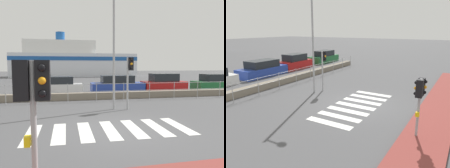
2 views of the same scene
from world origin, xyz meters
The scene contains 11 objects.
ground_plane centered at (0.00, 0.00, 0.00)m, with size 160.00×160.00×0.00m, color #4C4C4F.
sidewalk_brick centered at (0.00, -4.10, 0.06)m, with size 24.00×1.80×0.12m.
crosswalk centered at (-0.39, 0.00, 0.00)m, with size 5.85×2.40×0.01m.
seawall centered at (0.00, 7.21, 0.24)m, with size 24.35×0.55×0.48m.
harbor_fence centered at (0.00, 6.34, 0.78)m, with size 21.96×0.04×1.19m.
traffic_light_near centered at (-2.47, -3.76, 1.89)m, with size 0.58×0.41×2.44m.
traffic_light_far centered at (1.34, 3.36, 2.03)m, with size 0.34×0.32×2.76m.
streetlamp centered at (0.55, 3.43, 4.12)m, with size 0.32×1.07×6.76m.
parked_car_blue centered at (2.48, 10.99, 0.62)m, with size 4.58×1.88×1.45m.
parked_car_red centered at (6.87, 10.99, 0.68)m, with size 3.97×1.76×1.59m.
parked_car_green centered at (12.35, 10.99, 0.64)m, with size 4.49×1.82×1.49m.
Camera 2 is at (-10.88, -5.20, 4.27)m, focal length 35.00 mm.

